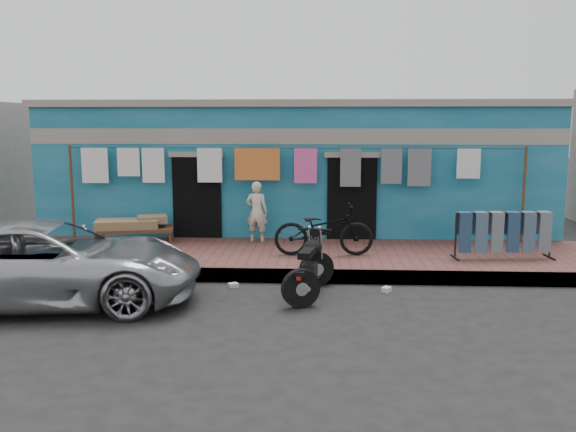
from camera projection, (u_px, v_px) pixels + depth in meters
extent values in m
plane|color=black|center=(281.00, 309.00, 9.47)|extent=(80.00, 80.00, 0.00)
cube|color=brown|center=(291.00, 258.00, 12.41)|extent=(28.00, 3.00, 0.25)
cube|color=gray|center=(287.00, 276.00, 10.98)|extent=(28.00, 0.10, 0.25)
cube|color=#13607E|center=(298.00, 170.00, 16.13)|extent=(12.00, 5.00, 3.20)
cube|color=#9E9384|center=(294.00, 136.00, 13.57)|extent=(12.00, 0.14, 0.35)
cube|color=#9E9384|center=(298.00, 106.00, 15.87)|extent=(12.20, 5.20, 0.16)
cube|color=black|center=(197.00, 203.00, 13.84)|extent=(1.10, 0.10, 2.10)
cube|color=black|center=(352.00, 204.00, 13.66)|extent=(1.10, 0.10, 2.10)
cylinder|color=brown|center=(72.00, 192.00, 13.72)|extent=(0.06, 0.06, 2.10)
cylinder|color=brown|center=(524.00, 195.00, 13.20)|extent=(0.06, 0.06, 2.10)
cylinder|color=black|center=(293.00, 148.00, 13.30)|extent=(10.00, 0.01, 0.01)
cube|color=silver|center=(95.00, 165.00, 13.60)|extent=(0.60, 0.02, 0.79)
cube|color=silver|center=(128.00, 162.00, 13.55)|extent=(0.50, 0.02, 0.63)
cube|color=silver|center=(153.00, 165.00, 13.53)|extent=(0.50, 0.02, 0.77)
cube|color=silver|center=(210.00, 165.00, 13.46)|extent=(0.55, 0.02, 0.76)
cube|color=#CC4C26|center=(257.00, 164.00, 13.40)|extent=(1.00, 0.02, 0.71)
cube|color=#DF4F97|center=(306.00, 166.00, 13.35)|extent=(0.50, 0.02, 0.76)
cube|color=slate|center=(351.00, 168.00, 13.30)|extent=(0.45, 0.02, 0.84)
cube|color=slate|center=(391.00, 166.00, 13.25)|extent=(0.45, 0.02, 0.77)
cube|color=slate|center=(419.00, 167.00, 13.22)|extent=(0.50, 0.02, 0.82)
cube|color=silver|center=(469.00, 164.00, 13.15)|extent=(0.50, 0.02, 0.64)
imported|color=#ADADB2|center=(48.00, 262.00, 9.62)|extent=(5.15, 2.92, 1.37)
imported|color=beige|center=(257.00, 212.00, 13.40)|extent=(0.53, 0.40, 1.34)
imported|color=black|center=(324.00, 224.00, 12.01)|extent=(1.97, 0.79, 1.25)
cube|color=silver|center=(233.00, 285.00, 10.69)|extent=(0.21, 0.19, 0.07)
cube|color=silver|center=(386.00, 289.00, 10.40)|extent=(0.19, 0.21, 0.08)
cube|color=silver|center=(293.00, 288.00, 10.52)|extent=(0.16, 0.19, 0.07)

